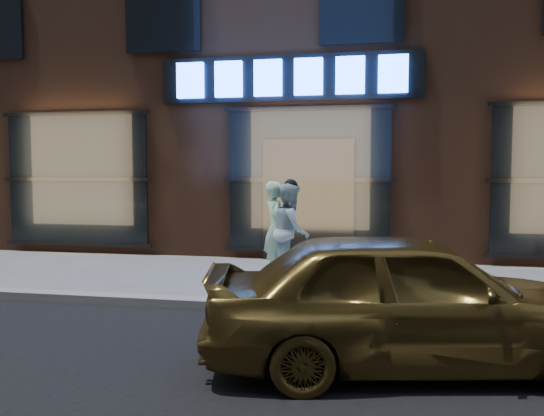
{
  "coord_description": "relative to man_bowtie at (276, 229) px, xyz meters",
  "views": [
    {
      "loc": [
        1.24,
        -6.48,
        1.77
      ],
      "look_at": [
        -0.29,
        1.6,
        1.2
      ],
      "focal_mm": 35.0,
      "sensor_mm": 36.0,
      "label": 1
    }
  ],
  "objects": [
    {
      "name": "ground",
      "position": [
        0.35,
        -2.23,
        -0.8
      ],
      "size": [
        90.0,
        90.0,
        0.0
      ],
      "primitive_type": "plane",
      "color": "slate",
      "rests_on": "ground"
    },
    {
      "name": "storefront_building",
      "position": [
        0.35,
        5.76,
        4.35
      ],
      "size": [
        30.2,
        8.28,
        10.3
      ],
      "color": "#54301E",
      "rests_on": "ground"
    },
    {
      "name": "man_bowtie",
      "position": [
        0.0,
        0.0,
        0.0
      ],
      "size": [
        0.58,
        0.69,
        1.6
      ],
      "primitive_type": "imported",
      "rotation": [
        0.0,
        0.0,
        1.97
      ],
      "color": "#BFFBCB",
      "rests_on": "ground"
    },
    {
      "name": "gold_sedan",
      "position": [
        1.92,
        -3.86,
        -0.17
      ],
      "size": [
        3.91,
        2.18,
        1.26
      ],
      "primitive_type": "imported",
      "rotation": [
        0.0,
        0.0,
        1.77
      ],
      "color": "brown",
      "rests_on": "ground"
    },
    {
      "name": "curb",
      "position": [
        0.35,
        -2.23,
        -0.74
      ],
      "size": [
        60.0,
        0.25,
        0.12
      ],
      "primitive_type": "cube",
      "color": "gray",
      "rests_on": "ground"
    },
    {
      "name": "man_cap",
      "position": [
        0.27,
        -0.09,
        -0.01
      ],
      "size": [
        0.72,
        0.85,
        1.58
      ],
      "primitive_type": "imported",
      "rotation": [
        0.0,
        0.0,
        1.74
      ],
      "color": "white",
      "rests_on": "ground"
    }
  ]
}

